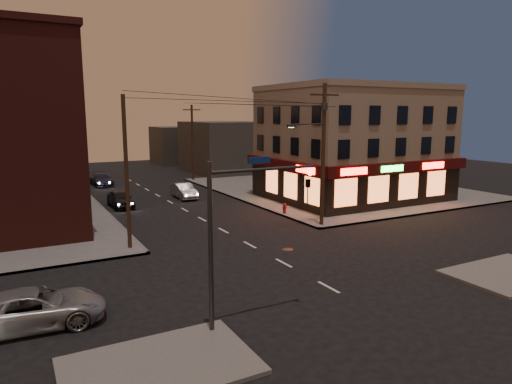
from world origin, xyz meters
TOP-DOWN VIEW (x-y plane):
  - ground at (0.00, 0.00)m, footprint 120.00×120.00m
  - sidewalk_ne at (18.00, 19.00)m, footprint 24.00×28.00m
  - pizza_building at (15.93, 13.43)m, footprint 15.85×12.85m
  - bg_building_ne_a at (14.00, 38.00)m, footprint 10.00×12.00m
  - bg_building_nw at (-13.00, 42.00)m, footprint 9.00×10.00m
  - bg_building_ne_b at (12.00, 52.00)m, footprint 8.00×8.00m
  - utility_pole_main at (6.68, 5.80)m, footprint 4.20×0.44m
  - utility_pole_far at (6.80, 32.00)m, footprint 0.26×0.26m
  - utility_pole_west at (-6.80, 6.50)m, footprint 0.24×0.24m
  - traffic_signal at (-5.57, -5.60)m, footprint 4.49×0.32m
  - suv_cross at (-12.37, -1.90)m, footprint 5.42×2.79m
  - sedan_near at (-4.54, 19.72)m, footprint 1.85×4.37m
  - sedan_mid at (1.80, 21.25)m, footprint 1.57×4.38m
  - sedan_far at (-3.81, 33.19)m, footprint 2.18×4.92m
  - fire_hydrant at (6.40, 10.22)m, footprint 0.36×0.36m

SIDE VIEW (x-z plane):
  - ground at x=0.00m, z-range 0.00..0.00m
  - sidewalk_ne at x=18.00m, z-range 0.00..0.15m
  - fire_hydrant at x=6.40m, z-range 0.19..1.02m
  - sedan_far at x=-3.81m, z-range 0.00..1.41m
  - sedan_mid at x=1.80m, z-range 0.00..1.44m
  - suv_cross at x=-12.37m, z-range 0.00..1.46m
  - sedan_near at x=-4.54m, z-range 0.00..1.47m
  - bg_building_ne_b at x=12.00m, z-range 0.00..6.00m
  - bg_building_ne_a at x=14.00m, z-range 0.00..7.00m
  - bg_building_nw at x=-13.00m, z-range 0.00..8.00m
  - traffic_signal at x=-5.57m, z-range 0.92..7.39m
  - utility_pole_far at x=6.80m, z-range 0.15..9.15m
  - utility_pole_west at x=-6.80m, z-range 0.15..9.15m
  - pizza_building at x=15.93m, z-range 0.10..10.60m
  - utility_pole_main at x=6.68m, z-range 0.76..10.76m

